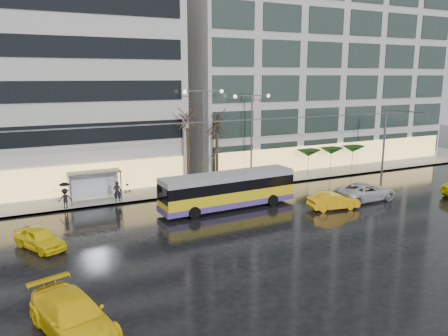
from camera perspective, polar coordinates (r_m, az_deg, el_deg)
ground at (r=30.93m, az=1.94°, el=-7.67°), size 140.00×140.00×0.00m
sidewalk at (r=43.95m, az=-4.22°, el=-1.65°), size 80.00×10.00×0.15m
kerb at (r=39.52m, az=-1.58°, el=-3.18°), size 80.00×0.10×0.15m
building_right at (r=55.42m, az=10.63°, el=14.09°), size 32.00×14.00×25.00m
trolleybus at (r=34.72m, az=0.56°, el=-3.04°), size 11.27×4.51×5.18m
catenary at (r=37.24m, az=-2.31°, el=2.46°), size 42.24×5.12×7.00m
bus_shelter at (r=37.79m, az=-17.17°, el=-1.47°), size 4.20×1.60×2.51m
street_lamp_near at (r=40.00m, az=-2.65°, el=5.63°), size 3.96×0.36×9.03m
street_lamp_far at (r=42.23m, az=3.63°, el=5.57°), size 3.96×0.36×8.53m
tree_a at (r=39.52m, az=-4.80°, el=7.12°), size 3.20×3.20×8.40m
tree_b at (r=40.93m, az=-0.94°, el=6.36°), size 3.20×3.20×7.70m
parasol_a at (r=46.65m, az=10.98°, el=1.93°), size 2.50×2.50×2.65m
parasol_b at (r=48.48m, az=13.83°, el=2.18°), size 2.50×2.50×2.65m
parasol_c at (r=50.43m, az=16.47°, el=2.40°), size 2.50×2.50×2.65m
taxi_a at (r=29.25m, az=-22.94°, el=-8.44°), size 3.20×4.18×1.33m
taxi_b at (r=35.75m, az=14.10°, el=-4.19°), size 4.23×2.07×1.33m
taxi_d at (r=19.76m, az=-19.13°, el=-17.80°), size 3.62×5.83×1.58m
sedan_silver at (r=39.00m, az=17.98°, el=-2.94°), size 5.44×2.54×1.51m
pedestrian_a at (r=36.97m, az=-13.80°, el=-2.18°), size 1.16×1.18×2.19m
pedestrian_b at (r=39.97m, az=-12.67°, el=-1.97°), size 0.84×0.68×1.64m
pedestrian_c at (r=36.48m, az=-20.07°, el=-3.27°), size 1.05×0.84×2.11m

